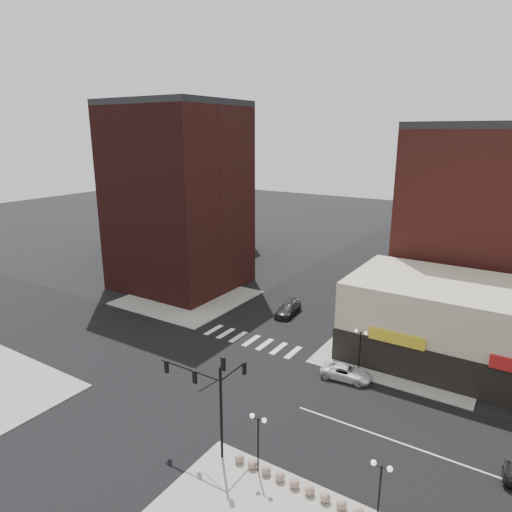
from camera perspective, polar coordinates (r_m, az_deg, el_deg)
The scene contains 16 objects.
ground at distance 44.02m, azimuth -6.51°, elevation -14.44°, with size 240.00×240.00×0.00m, color black.
road_ew at distance 44.02m, azimuth -6.51°, elevation -14.43°, with size 200.00×14.00×0.02m, color black.
road_ns at distance 44.02m, azimuth -6.51°, elevation -14.42°, with size 14.00×200.00×0.02m, color black.
sidewalk_nw at distance 62.60m, azimuth -8.55°, elevation -5.16°, with size 15.00×15.00×0.12m, color gray.
sidewalk_ne at distance 49.99m, azimuth 18.04°, elevation -11.25°, with size 15.00×15.00×0.12m, color gray.
building_nw at distance 65.36m, azimuth -9.68°, elevation 6.94°, with size 16.00×15.00×25.00m, color #3B1512.
building_nw_low at distance 86.37m, azimuth -9.05°, elevation 4.60°, with size 20.00×18.00×12.00m, color #3B1512.
building_ne_midrise at distance 60.13m, azimuth 26.78°, elevation 3.34°, with size 18.00×15.00×22.00m, color maroon.
building_ne_row at distance 48.22m, azimuth 26.07°, elevation -8.87°, with size 24.20×12.20×8.00m.
traffic_signal at distance 32.33m, azimuth -5.44°, elevation -16.09°, with size 5.59×3.09×7.77m.
street_lamp_se_a at distance 31.33m, azimuth 0.27°, elevation -20.84°, with size 1.22×0.32×4.16m.
street_lamp_se_b at distance 28.81m, azimuth 15.32°, elevation -25.24°, with size 1.22×0.32×4.16m.
street_lamp_ne at distance 43.55m, azimuth 12.92°, elevation -10.22°, with size 1.22×0.32×4.16m.
bollard_row at distance 32.09m, azimuth 4.82°, elevation -26.42°, with size 9.05×0.65×0.65m.
white_suv at distance 43.49m, azimuth 11.21°, elevation -14.09°, with size 2.11×4.57×1.27m, color silver.
dark_sedan_north at distance 56.44m, azimuth 4.04°, elevation -6.64°, with size 2.00×4.92×1.43m, color black.
Camera 1 is at (24.48, -29.40, 21.78)m, focal length 32.00 mm.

